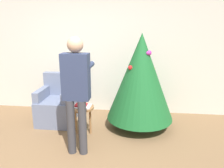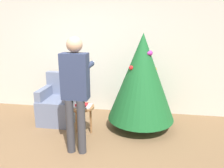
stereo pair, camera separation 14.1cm
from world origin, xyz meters
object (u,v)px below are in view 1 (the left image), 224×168
Objects in this scene: christmas_tree at (141,77)px; side_stool at (81,111)px; armchair at (57,105)px; person_standing at (76,86)px.

christmas_tree is 1.20m from side_stool.
side_stool is (-0.98, -0.45, -0.52)m from christmas_tree.
armchair is 1.38m from person_standing.
armchair is at bearing 140.52° from side_stool.
christmas_tree is 3.29× the size of side_stool.
christmas_tree is 1.71m from armchair.
side_stool is at bearing -155.15° from christmas_tree.
christmas_tree is at bearing 45.74° from person_standing.
person_standing is at bearing -55.28° from armchair.
christmas_tree is 1.31m from person_standing.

